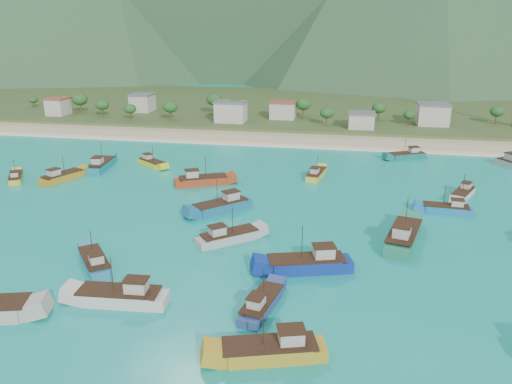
% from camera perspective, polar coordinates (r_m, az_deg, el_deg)
% --- Properties ---
extents(ground, '(600.00, 600.00, 0.00)m').
position_cam_1_polar(ground, '(83.49, -1.60, -5.90)').
color(ground, '#0C8D86').
rests_on(ground, ground).
extents(beach, '(400.00, 18.00, 1.20)m').
position_cam_1_polar(beach, '(157.87, 4.48, 5.95)').
color(beach, beige).
rests_on(beach, ground).
extents(land, '(400.00, 110.00, 2.40)m').
position_cam_1_polar(land, '(217.54, 6.29, 9.43)').
color(land, '#385123').
rests_on(land, ground).
extents(surf_line, '(400.00, 2.50, 0.08)m').
position_cam_1_polar(surf_line, '(148.67, 4.07, 5.16)').
color(surf_line, white).
rests_on(surf_line, ground).
extents(village, '(207.52, 29.58, 7.13)m').
position_cam_1_polar(village, '(178.25, 10.50, 8.72)').
color(village, beige).
rests_on(village, ground).
extents(vegetation, '(272.73, 25.78, 8.09)m').
position_cam_1_polar(vegetation, '(180.85, 4.01, 9.25)').
color(vegetation, '#235623').
rests_on(vegetation, ground).
extents(boat_0, '(10.71, 7.36, 6.16)m').
position_cam_1_polar(boat_0, '(141.32, 16.85, 3.98)').
color(boat_0, '#15665B').
rests_on(boat_0, ground).
extents(boat_1, '(11.02, 10.99, 7.10)m').
position_cam_1_polar(boat_1, '(97.44, -3.95, -1.67)').
color(boat_1, '#18608A').
rests_on(boat_1, ground).
extents(boat_4, '(7.37, 14.32, 8.12)m').
position_cam_1_polar(boat_4, '(86.70, 16.48, -4.97)').
color(boat_4, '#22795B').
rests_on(boat_4, ground).
extents(boat_5, '(8.76, 9.82, 6.03)m').
position_cam_1_polar(boat_5, '(79.44, -17.97, -7.67)').
color(boat_5, teal).
rests_on(boat_5, ground).
extents(boat_6, '(6.55, 9.60, 5.51)m').
position_cam_1_polar(boat_6, '(113.94, 22.60, -0.21)').
color(boat_6, beige).
rests_on(boat_6, ground).
extents(boat_11, '(4.94, 12.23, 7.03)m').
position_cam_1_polar(boat_11, '(131.46, -17.25, 2.93)').
color(boat_11, '#137C91').
rests_on(boat_11, ground).
extents(boat_13, '(4.76, 10.06, 5.72)m').
position_cam_1_polar(boat_13, '(65.34, 0.63, -12.78)').
color(boat_13, navy).
rests_on(boat_13, ground).
extents(boat_14, '(10.29, 9.36, 6.36)m').
position_cam_1_polar(boat_14, '(83.98, -3.18, -5.20)').
color(boat_14, '#B4AAA4').
rests_on(boat_14, ground).
extents(boat_15, '(6.71, 8.79, 5.15)m').
position_cam_1_polar(boat_15, '(129.26, -25.76, 1.47)').
color(boat_15, gold).
rests_on(boat_15, ground).
extents(boat_17, '(9.33, 7.91, 5.62)m').
position_cam_1_polar(boat_17, '(131.16, -11.83, 3.24)').
color(boat_17, yellow).
rests_on(boat_17, ground).
extents(boat_18, '(12.17, 4.37, 7.06)m').
position_cam_1_polar(boat_18, '(68.77, -15.16, -11.53)').
color(boat_18, beige).
rests_on(boat_18, ground).
extents(boat_22, '(13.25, 7.22, 7.51)m').
position_cam_1_polar(boat_22, '(74.88, 5.95, -8.23)').
color(boat_22, navy).
rests_on(boat_22, ground).
extents(boat_23, '(9.64, 3.46, 5.59)m').
position_cam_1_polar(boat_23, '(103.39, 20.98, -1.86)').
color(boat_23, '#1871B3').
rests_on(boat_23, ground).
extents(boat_27, '(4.45, 10.00, 5.71)m').
position_cam_1_polar(boat_27, '(119.40, 6.90, 1.98)').
color(boat_27, gold).
rests_on(boat_27, ground).
extents(boat_28, '(6.94, 11.01, 6.27)m').
position_cam_1_polar(boat_28, '(124.77, -21.31, 1.59)').
color(boat_28, '#BD7C1C').
rests_on(boat_28, ground).
extents(boat_29, '(12.35, 8.24, 7.07)m').
position_cam_1_polar(boat_29, '(113.69, -6.20, 1.28)').
color(boat_29, '#A43718').
rests_on(boat_29, ground).
extents(boat_30, '(12.10, 6.63, 6.86)m').
position_cam_1_polar(boat_30, '(57.15, 1.81, -17.72)').
color(boat_30, '#BC9022').
rests_on(boat_30, ground).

